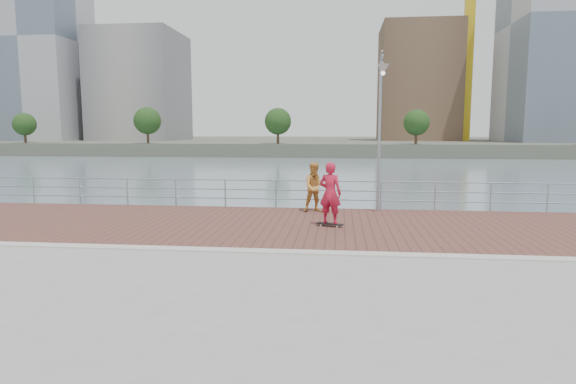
# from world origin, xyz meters

# --- Properties ---
(water) EXTENTS (400.00, 400.00, 0.00)m
(water) POSITION_xyz_m (0.00, 0.00, -2.00)
(water) COLOR slate
(water) RESTS_ON ground
(brick_lane) EXTENTS (40.00, 6.80, 0.02)m
(brick_lane) POSITION_xyz_m (0.00, 3.60, 0.01)
(brick_lane) COLOR brown
(brick_lane) RESTS_ON seawall
(curb) EXTENTS (40.00, 0.40, 0.06)m
(curb) POSITION_xyz_m (0.00, 0.00, 0.03)
(curb) COLOR #B7B5AD
(curb) RESTS_ON seawall
(far_shore) EXTENTS (320.00, 95.00, 2.50)m
(far_shore) POSITION_xyz_m (0.00, 122.50, -0.75)
(far_shore) COLOR #4C5142
(far_shore) RESTS_ON ground
(guardrail) EXTENTS (39.06, 0.06, 1.13)m
(guardrail) POSITION_xyz_m (0.00, 7.00, 0.69)
(guardrail) COLOR #8C9EA8
(guardrail) RESTS_ON brick_lane
(street_lamp) EXTENTS (0.41, 1.19, 5.63)m
(street_lamp) POSITION_xyz_m (2.93, 6.09, 4.00)
(street_lamp) COLOR gray
(street_lamp) RESTS_ON brick_lane
(skateboard) EXTENTS (0.88, 0.47, 0.10)m
(skateboard) POSITION_xyz_m (1.19, 3.43, 0.10)
(skateboard) COLOR black
(skateboard) RESTS_ON brick_lane
(skateboarder) EXTENTS (0.83, 0.67, 1.98)m
(skateboarder) POSITION_xyz_m (1.19, 3.43, 1.09)
(skateboarder) COLOR red
(skateboarder) RESTS_ON skateboard
(bystander) EXTENTS (1.04, 0.88, 1.86)m
(bystander) POSITION_xyz_m (0.58, 6.18, 0.95)
(bystander) COLOR gold
(bystander) RESTS_ON brick_lane
(skyline) EXTENTS (233.00, 41.00, 63.86)m
(skyline) POSITION_xyz_m (30.06, 104.40, 23.66)
(skyline) COLOR #ADA38E
(skyline) RESTS_ON far_shore
(shoreline_trees) EXTENTS (109.16, 5.12, 6.83)m
(shoreline_trees) POSITION_xyz_m (-13.21, 77.00, 4.40)
(shoreline_trees) COLOR #473323
(shoreline_trees) RESTS_ON far_shore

